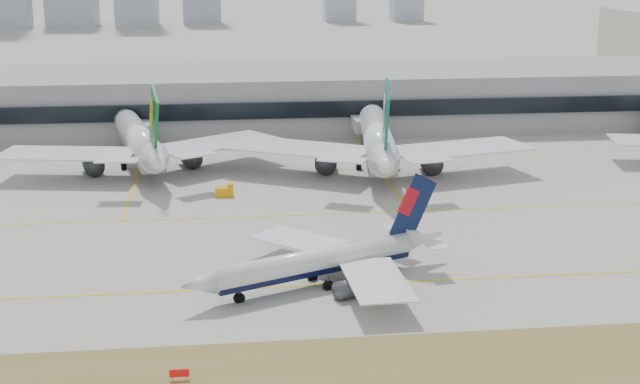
{
  "coord_description": "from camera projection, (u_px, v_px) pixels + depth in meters",
  "views": [
    {
      "loc": [
        -18.2,
        -123.19,
        46.35
      ],
      "look_at": [
        -1.49,
        18.0,
        7.5
      ],
      "focal_mm": 50.0,
      "sensor_mm": 36.0,
      "label": 1
    }
  ],
  "objects": [
    {
      "name": "widebody_cathay",
      "position": [
        378.0,
        142.0,
        191.32
      ],
      "size": [
        66.14,
        65.18,
        23.75
      ],
      "rotation": [
        0.0,
        0.0,
        1.45
      ],
      "color": "white",
      "rests_on": "ground"
    },
    {
      "name": "gse_c",
      "position": [
        417.0,
        193.0,
        171.06
      ],
      "size": [
        3.55,
        2.0,
        2.6
      ],
      "color": "orange",
      "rests_on": "ground"
    },
    {
      "name": "hold_sign_left",
      "position": [
        179.0,
        373.0,
        98.78
      ],
      "size": [
        2.2,
        0.15,
        1.35
      ],
      "color": "red",
      "rests_on": "ground"
    },
    {
      "name": "taxiing_airliner",
      "position": [
        324.0,
        261.0,
        126.68
      ],
      "size": [
        40.84,
        34.65,
        14.54
      ],
      "rotation": [
        0.0,
        0.0,
        3.56
      ],
      "color": "white",
      "rests_on": "ground"
    },
    {
      "name": "widebody_eva",
      "position": [
        140.0,
        143.0,
        192.91
      ],
      "size": [
        60.38,
        60.02,
        22.01
      ],
      "rotation": [
        0.0,
        0.0,
        1.78
      ],
      "color": "white",
      "rests_on": "ground"
    },
    {
      "name": "terminal",
      "position": [
        283.0,
        98.0,
        240.32
      ],
      "size": [
        280.0,
        43.1,
        15.0
      ],
      "color": "gray",
      "rests_on": "ground"
    },
    {
      "name": "gse_b",
      "position": [
        225.0,
        191.0,
        172.45
      ],
      "size": [
        3.55,
        2.0,
        2.6
      ],
      "color": "orange",
      "rests_on": "ground"
    },
    {
      "name": "ground",
      "position": [
        344.0,
        272.0,
        132.29
      ],
      "size": [
        3000.0,
        3000.0,
        0.0
      ],
      "primitive_type": "plane",
      "color": "#9A9790",
      "rests_on": "ground"
    }
  ]
}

